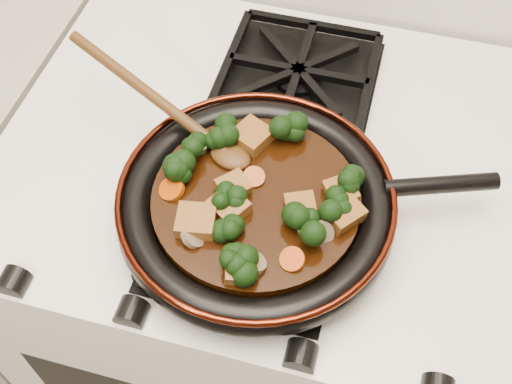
# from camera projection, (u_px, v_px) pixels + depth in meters

# --- Properties ---
(stove) EXTENTS (0.76, 0.60, 0.90)m
(stove) POSITION_uv_depth(u_px,v_px,m) (269.00, 297.00, 1.25)
(stove) COLOR white
(stove) RESTS_ON ground
(burner_grate_front) EXTENTS (0.23, 0.23, 0.03)m
(burner_grate_front) POSITION_uv_depth(u_px,v_px,m) (248.00, 229.00, 0.80)
(burner_grate_front) COLOR black
(burner_grate_front) RESTS_ON stove
(burner_grate_back) EXTENTS (0.23, 0.23, 0.03)m
(burner_grate_back) POSITION_uv_depth(u_px,v_px,m) (298.00, 75.00, 0.95)
(burner_grate_back) COLOR black
(burner_grate_back) RESTS_ON stove
(skillet) EXTENTS (0.45, 0.34, 0.05)m
(skillet) POSITION_uv_depth(u_px,v_px,m) (258.00, 204.00, 0.78)
(skillet) COLOR black
(skillet) RESTS_ON burner_grate_front
(braising_sauce) EXTENTS (0.25, 0.25, 0.02)m
(braising_sauce) POSITION_uv_depth(u_px,v_px,m) (256.00, 202.00, 0.78)
(braising_sauce) COLOR black
(braising_sauce) RESTS_ON skillet
(tofu_cube_0) EXTENTS (0.05, 0.05, 0.03)m
(tofu_cube_0) POSITION_uv_depth(u_px,v_px,m) (196.00, 222.00, 0.74)
(tofu_cube_0) COLOR brown
(tofu_cube_0) RESTS_ON braising_sauce
(tofu_cube_1) EXTENTS (0.05, 0.05, 0.02)m
(tofu_cube_1) POSITION_uv_depth(u_px,v_px,m) (233.00, 187.00, 0.77)
(tofu_cube_1) COLOR brown
(tofu_cube_1) RESTS_ON braising_sauce
(tofu_cube_2) EXTENTS (0.06, 0.06, 0.03)m
(tofu_cube_2) POSITION_uv_depth(u_px,v_px,m) (342.00, 213.00, 0.74)
(tofu_cube_2) COLOR brown
(tofu_cube_2) RESTS_ON braising_sauce
(tofu_cube_3) EXTENTS (0.04, 0.04, 0.03)m
(tofu_cube_3) POSITION_uv_depth(u_px,v_px,m) (239.00, 269.00, 0.70)
(tofu_cube_3) COLOR brown
(tofu_cube_3) RESTS_ON braising_sauce
(tofu_cube_4) EXTENTS (0.05, 0.05, 0.02)m
(tofu_cube_4) POSITION_uv_depth(u_px,v_px,m) (341.00, 193.00, 0.76)
(tofu_cube_4) COLOR brown
(tofu_cube_4) RESTS_ON braising_sauce
(tofu_cube_5) EXTENTS (0.06, 0.06, 0.02)m
(tofu_cube_5) POSITION_uv_depth(u_px,v_px,m) (252.00, 137.00, 0.81)
(tofu_cube_5) COLOR brown
(tofu_cube_5) RESTS_ON braising_sauce
(tofu_cube_6) EXTENTS (0.05, 0.04, 0.02)m
(tofu_cube_6) POSITION_uv_depth(u_px,v_px,m) (300.00, 207.00, 0.75)
(tofu_cube_6) COLOR brown
(tofu_cube_6) RESTS_ON braising_sauce
(tofu_cube_7) EXTENTS (0.06, 0.06, 0.02)m
(tofu_cube_7) POSITION_uv_depth(u_px,v_px,m) (229.00, 207.00, 0.75)
(tofu_cube_7) COLOR brown
(tofu_cube_7) RESTS_ON braising_sauce
(broccoli_floret_0) EXTENTS (0.09, 0.09, 0.07)m
(broccoli_floret_0) POSITION_uv_depth(u_px,v_px,m) (173.00, 169.00, 0.78)
(broccoli_floret_0) COLOR black
(broccoli_floret_0) RESTS_ON braising_sauce
(broccoli_floret_1) EXTENTS (0.07, 0.07, 0.07)m
(broccoli_floret_1) POSITION_uv_depth(u_px,v_px,m) (232.00, 199.00, 0.76)
(broccoli_floret_1) COLOR black
(broccoli_floret_1) RESTS_ON braising_sauce
(broccoli_floret_2) EXTENTS (0.07, 0.07, 0.07)m
(broccoli_floret_2) POSITION_uv_depth(u_px,v_px,m) (286.00, 130.00, 0.81)
(broccoli_floret_2) COLOR black
(broccoli_floret_2) RESTS_ON braising_sauce
(broccoli_floret_3) EXTENTS (0.08, 0.08, 0.06)m
(broccoli_floret_3) POSITION_uv_depth(u_px,v_px,m) (235.00, 260.00, 0.70)
(broccoli_floret_3) COLOR black
(broccoli_floret_3) RESTS_ON braising_sauce
(broccoli_floret_4) EXTENTS (0.09, 0.09, 0.07)m
(broccoli_floret_4) POSITION_uv_depth(u_px,v_px,m) (201.00, 146.00, 0.80)
(broccoli_floret_4) COLOR black
(broccoli_floret_4) RESTS_ON braising_sauce
(broccoli_floret_5) EXTENTS (0.08, 0.08, 0.06)m
(broccoli_floret_5) POSITION_uv_depth(u_px,v_px,m) (337.00, 209.00, 0.74)
(broccoli_floret_5) COLOR black
(broccoli_floret_5) RESTS_ON braising_sauce
(broccoli_floret_6) EXTENTS (0.07, 0.07, 0.06)m
(broccoli_floret_6) POSITION_uv_depth(u_px,v_px,m) (223.00, 229.00, 0.73)
(broccoli_floret_6) COLOR black
(broccoli_floret_6) RESTS_ON braising_sauce
(broccoli_floret_7) EXTENTS (0.08, 0.08, 0.07)m
(broccoli_floret_7) POSITION_uv_depth(u_px,v_px,m) (303.00, 228.00, 0.73)
(broccoli_floret_7) COLOR black
(broccoli_floret_7) RESTS_ON braising_sauce
(broccoli_floret_8) EXTENTS (0.08, 0.09, 0.07)m
(broccoli_floret_8) POSITION_uv_depth(u_px,v_px,m) (345.00, 179.00, 0.77)
(broccoli_floret_8) COLOR black
(broccoli_floret_8) RESTS_ON braising_sauce
(broccoli_floret_9) EXTENTS (0.08, 0.08, 0.07)m
(broccoli_floret_9) POSITION_uv_depth(u_px,v_px,m) (227.00, 135.00, 0.81)
(broccoli_floret_9) COLOR black
(broccoli_floret_9) RESTS_ON braising_sauce
(carrot_coin_0) EXTENTS (0.03, 0.03, 0.02)m
(carrot_coin_0) POSITION_uv_depth(u_px,v_px,m) (292.00, 259.00, 0.71)
(carrot_coin_0) COLOR #B33B04
(carrot_coin_0) RESTS_ON braising_sauce
(carrot_coin_1) EXTENTS (0.03, 0.03, 0.02)m
(carrot_coin_1) POSITION_uv_depth(u_px,v_px,m) (254.00, 177.00, 0.78)
(carrot_coin_1) COLOR #B33B04
(carrot_coin_1) RESTS_ON braising_sauce
(carrot_coin_2) EXTENTS (0.03, 0.03, 0.02)m
(carrot_coin_2) POSITION_uv_depth(u_px,v_px,m) (172.00, 189.00, 0.77)
(carrot_coin_2) COLOR #B33B04
(carrot_coin_2) RESTS_ON braising_sauce
(carrot_coin_3) EXTENTS (0.03, 0.03, 0.02)m
(carrot_coin_3) POSITION_uv_depth(u_px,v_px,m) (194.00, 220.00, 0.74)
(carrot_coin_3) COLOR #B33B04
(carrot_coin_3) RESTS_ON braising_sauce
(carrot_coin_4) EXTENTS (0.03, 0.03, 0.02)m
(carrot_coin_4) POSITION_uv_depth(u_px,v_px,m) (338.00, 209.00, 0.75)
(carrot_coin_4) COLOR #B33B04
(carrot_coin_4) RESTS_ON braising_sauce
(mushroom_slice_0) EXTENTS (0.05, 0.05, 0.02)m
(mushroom_slice_0) POSITION_uv_depth(u_px,v_px,m) (258.00, 135.00, 0.82)
(mushroom_slice_0) COLOR #7C6448
(mushroom_slice_0) RESTS_ON braising_sauce
(mushroom_slice_1) EXTENTS (0.03, 0.04, 0.03)m
(mushroom_slice_1) POSITION_uv_depth(u_px,v_px,m) (193.00, 235.00, 0.73)
(mushroom_slice_1) COLOR #7C6448
(mushroom_slice_1) RESTS_ON braising_sauce
(mushroom_slice_2) EXTENTS (0.05, 0.05, 0.02)m
(mushroom_slice_2) POSITION_uv_depth(u_px,v_px,m) (252.00, 262.00, 0.71)
(mushroom_slice_2) COLOR #7C6448
(mushroom_slice_2) RESTS_ON braising_sauce
(mushroom_slice_3) EXTENTS (0.04, 0.04, 0.03)m
(mushroom_slice_3) POSITION_uv_depth(u_px,v_px,m) (320.00, 234.00, 0.73)
(mushroom_slice_3) COLOR #7C6448
(mushroom_slice_3) RESTS_ON braising_sauce
(wooden_spoon) EXTENTS (0.16, 0.08, 0.26)m
(wooden_spoon) POSITION_uv_depth(u_px,v_px,m) (182.00, 119.00, 0.81)
(wooden_spoon) COLOR #492B0F
(wooden_spoon) RESTS_ON braising_sauce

